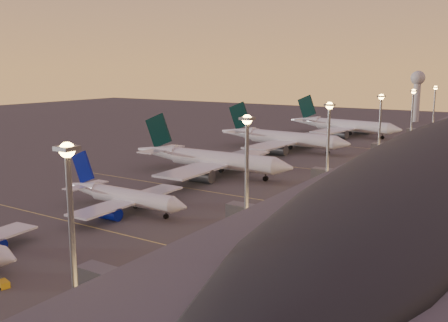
{
  "coord_description": "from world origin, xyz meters",
  "views": [
    {
      "loc": [
        80.67,
        -76.69,
        34.0
      ],
      "look_at": [
        2.0,
        45.0,
        7.0
      ],
      "focal_mm": 40.0,
      "sensor_mm": 36.0,
      "label": 1
    }
  ],
  "objects_px": {
    "radar_tower": "(417,88)",
    "airliner_wide_mid": "(281,138)",
    "airliner_wide_near": "(209,159)",
    "baggage_tug_b": "(120,282)",
    "airliner_narrow_north": "(123,196)",
    "airliner_wide_far": "(343,125)",
    "baggage_tug_a": "(2,283)"
  },
  "relations": [
    {
      "from": "airliner_wide_mid",
      "to": "baggage_tug_a",
      "type": "xyz_separation_m",
      "value": [
        23.01,
        -145.0,
        -4.57
      ]
    },
    {
      "from": "airliner_wide_near",
      "to": "baggage_tug_b",
      "type": "xyz_separation_m",
      "value": [
        36.44,
        -78.0,
        -4.38
      ]
    },
    {
      "from": "airliner_wide_near",
      "to": "baggage_tug_a",
      "type": "bearing_deg",
      "value": -78.22
    },
    {
      "from": "airliner_wide_near",
      "to": "baggage_tug_b",
      "type": "relative_size",
      "value": 14.81
    },
    {
      "from": "airliner_narrow_north",
      "to": "airliner_wide_near",
      "type": "distance_m",
      "value": 46.92
    },
    {
      "from": "airliner_wide_mid",
      "to": "radar_tower",
      "type": "distance_m",
      "value": 151.22
    },
    {
      "from": "airliner_wide_near",
      "to": "radar_tower",
      "type": "relative_size",
      "value": 1.83
    },
    {
      "from": "airliner_narrow_north",
      "to": "baggage_tug_a",
      "type": "relative_size",
      "value": 10.23
    },
    {
      "from": "airliner_wide_far",
      "to": "radar_tower",
      "type": "distance_m",
      "value": 92.59
    },
    {
      "from": "airliner_wide_far",
      "to": "baggage_tug_a",
      "type": "height_order",
      "value": "airliner_wide_far"
    },
    {
      "from": "radar_tower",
      "to": "baggage_tug_a",
      "type": "distance_m",
      "value": 294.43
    },
    {
      "from": "airliner_wide_mid",
      "to": "baggage_tug_b",
      "type": "height_order",
      "value": "airliner_wide_mid"
    },
    {
      "from": "radar_tower",
      "to": "airliner_narrow_north",
      "type": "bearing_deg",
      "value": -93.05
    },
    {
      "from": "airliner_wide_near",
      "to": "airliner_wide_far",
      "type": "distance_m",
      "value": 115.82
    },
    {
      "from": "airliner_wide_mid",
      "to": "radar_tower",
      "type": "bearing_deg",
      "value": 84.58
    },
    {
      "from": "airliner_wide_far",
      "to": "baggage_tug_b",
      "type": "distance_m",
      "value": 196.6
    },
    {
      "from": "airliner_narrow_north",
      "to": "airliner_wide_mid",
      "type": "distance_m",
      "value": 103.49
    },
    {
      "from": "airliner_wide_near",
      "to": "airliner_wide_far",
      "type": "bearing_deg",
      "value": 86.66
    },
    {
      "from": "baggage_tug_b",
      "to": "airliner_wide_far",
      "type": "bearing_deg",
      "value": 107.61
    },
    {
      "from": "airliner_wide_near",
      "to": "baggage_tug_b",
      "type": "distance_m",
      "value": 86.2
    },
    {
      "from": "airliner_wide_far",
      "to": "baggage_tug_b",
      "type": "bearing_deg",
      "value": -71.42
    },
    {
      "from": "airliner_wide_mid",
      "to": "airliner_wide_far",
      "type": "xyz_separation_m",
      "value": [
        5.53,
        59.09,
        0.12
      ]
    },
    {
      "from": "airliner_wide_near",
      "to": "radar_tower",
      "type": "bearing_deg",
      "value": 82.83
    },
    {
      "from": "airliner_narrow_north",
      "to": "airliner_wide_far",
      "type": "height_order",
      "value": "airliner_wide_far"
    },
    {
      "from": "airliner_narrow_north",
      "to": "airliner_wide_far",
      "type": "distance_m",
      "value": 162.24
    },
    {
      "from": "baggage_tug_a",
      "to": "baggage_tug_b",
      "type": "relative_size",
      "value": 0.93
    },
    {
      "from": "airliner_wide_far",
      "to": "baggage_tug_a",
      "type": "relative_size",
      "value": 16.83
    },
    {
      "from": "airliner_narrow_north",
      "to": "airliner_wide_mid",
      "type": "xyz_separation_m",
      "value": [
        -8.6,
        103.12,
        1.52
      ]
    },
    {
      "from": "airliner_wide_near",
      "to": "baggage_tug_b",
      "type": "height_order",
      "value": "airliner_wide_near"
    },
    {
      "from": "airliner_wide_mid",
      "to": "radar_tower",
      "type": "height_order",
      "value": "radar_tower"
    },
    {
      "from": "radar_tower",
      "to": "airliner_wide_mid",
      "type": "bearing_deg",
      "value": -98.43
    },
    {
      "from": "radar_tower",
      "to": "baggage_tug_b",
      "type": "xyz_separation_m",
      "value": [
        16.42,
        -283.34,
        -21.35
      ]
    }
  ]
}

